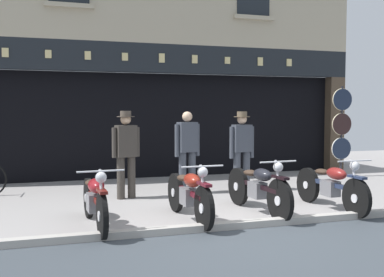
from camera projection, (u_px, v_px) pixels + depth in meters
name	position (u px, v px, depth m)	size (l,w,h in m)	color
ground	(276.00, 253.00, 5.46)	(22.52, 22.00, 0.18)	gray
shop_facade	(145.00, 109.00, 12.96)	(10.82, 4.42, 6.40)	black
motorcycle_left	(95.00, 199.00, 6.46)	(0.62, 1.93, 0.91)	black
motorcycle_center_left	(189.00, 193.00, 6.88)	(0.62, 1.94, 0.92)	black
motorcycle_center	(258.00, 187.00, 7.38)	(0.62, 2.03, 0.93)	black
motorcycle_center_right	(331.00, 185.00, 7.63)	(0.62, 1.98, 0.91)	black
salesman_left	(126.00, 150.00, 8.59)	(0.55, 0.34, 1.67)	#38332D
shopkeeper_center	(187.00, 148.00, 9.14)	(0.55, 0.29, 1.66)	#3D424C
salesman_right	(242.00, 147.00, 9.43)	(0.56, 0.34, 1.66)	#3D424C
tyre_sign_pole	(342.00, 125.00, 11.40)	(0.56, 0.07, 2.29)	#232328
advert_board_near	(103.00, 109.00, 11.03)	(0.82, 0.03, 0.99)	silver
advert_board_far	(60.00, 110.00, 10.73)	(0.82, 0.03, 1.09)	silver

